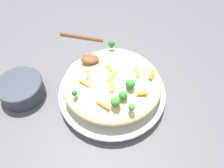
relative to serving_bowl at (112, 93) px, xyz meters
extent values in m
plane|color=#4C4C51|center=(0.00, 0.00, -0.02)|extent=(2.40, 2.40, 0.00)
cylinder|color=silver|center=(0.00, 0.00, -0.01)|extent=(0.31, 0.31, 0.02)
torus|color=silver|center=(0.00, 0.00, 0.01)|extent=(0.34, 0.34, 0.02)
torus|color=black|center=(0.00, 0.00, 0.01)|extent=(0.33, 0.33, 0.00)
ellipsoid|color=#DBC689|center=(0.00, 0.00, 0.05)|extent=(0.30, 0.29, 0.08)
cube|color=orange|center=(0.00, -0.01, 0.09)|extent=(0.03, 0.04, 0.01)
cube|color=orange|center=(-0.02, -0.10, 0.09)|extent=(0.04, 0.03, 0.01)
cube|color=orange|center=(0.09, -0.06, 0.09)|extent=(0.03, 0.02, 0.01)
cube|color=orange|center=(0.00, -0.04, 0.09)|extent=(0.02, 0.04, 0.01)
cube|color=orange|center=(-0.08, -0.03, 0.09)|extent=(0.03, 0.03, 0.01)
cube|color=orange|center=(-0.06, 0.06, 0.09)|extent=(0.03, 0.02, 0.01)
cube|color=orange|center=(-0.07, 0.00, 0.09)|extent=(0.01, 0.04, 0.01)
cube|color=orange|center=(0.12, 0.01, 0.09)|extent=(0.02, 0.04, 0.01)
cube|color=orange|center=(0.07, 0.01, 0.09)|extent=(0.01, 0.03, 0.01)
cube|color=orange|center=(-0.01, 0.02, 0.09)|extent=(0.02, 0.03, 0.01)
cylinder|color=#205B1C|center=(-0.01, 0.12, 0.09)|extent=(0.01, 0.01, 0.01)
sphere|color=#236B23|center=(-0.01, 0.12, 0.10)|extent=(0.02, 0.02, 0.02)
cylinder|color=#296820|center=(0.03, -0.08, 0.09)|extent=(0.01, 0.01, 0.01)
sphere|color=#2D7A28|center=(0.03, -0.08, 0.10)|extent=(0.02, 0.02, 0.02)
cylinder|color=#205B1C|center=(-0.10, -0.07, 0.09)|extent=(0.01, 0.01, 0.01)
sphere|color=#236B23|center=(-0.10, -0.07, 0.09)|extent=(0.02, 0.02, 0.02)
cylinder|color=#377928|center=(0.01, -0.10, 0.09)|extent=(0.01, 0.01, 0.01)
sphere|color=#3D8E33|center=(0.01, -0.10, 0.10)|extent=(0.03, 0.03, 0.03)
cylinder|color=#296820|center=(0.05, -0.04, 0.09)|extent=(0.01, 0.01, 0.01)
sphere|color=#2D7A28|center=(0.05, -0.04, 0.10)|extent=(0.03, 0.03, 0.03)
cylinder|color=#377928|center=(0.06, -0.11, 0.09)|extent=(0.01, 0.01, 0.01)
sphere|color=#3D8E33|center=(0.06, -0.11, 0.09)|extent=(0.02, 0.02, 0.02)
ellipsoid|color=brown|center=(-0.07, 0.05, 0.10)|extent=(0.06, 0.04, 0.02)
cylinder|color=brown|center=(-0.10, 0.11, 0.13)|extent=(0.13, 0.06, 0.08)
cylinder|color=#333842|center=(-0.29, -0.01, 0.01)|extent=(0.14, 0.14, 0.06)
torus|color=#333842|center=(-0.29, -0.01, 0.04)|extent=(0.15, 0.15, 0.01)
camera|label=1|loc=(0.02, -0.40, 0.57)|focal=34.55mm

